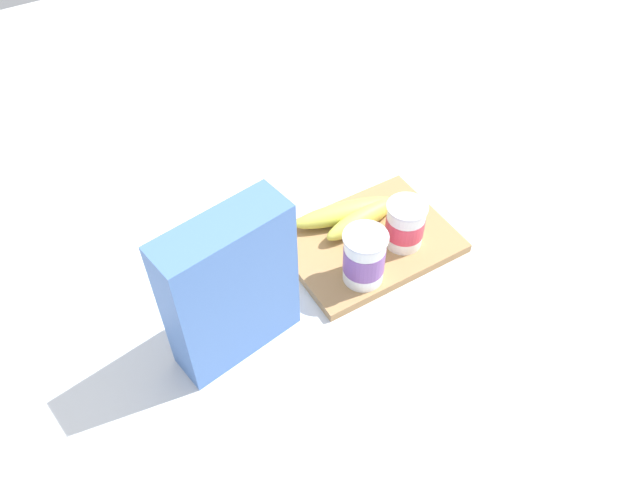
% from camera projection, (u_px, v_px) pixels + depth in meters
% --- Properties ---
extents(ground_plane, '(2.40, 2.40, 0.00)m').
position_uv_depth(ground_plane, '(368.00, 245.00, 1.06)').
color(ground_plane, silver).
extents(cutting_board, '(0.28, 0.21, 0.02)m').
position_uv_depth(cutting_board, '(368.00, 241.00, 1.06)').
color(cutting_board, '#A37A4C').
rests_on(cutting_board, ground_plane).
extents(cereal_box, '(0.19, 0.10, 0.25)m').
position_uv_depth(cereal_box, '(230.00, 289.00, 0.84)').
color(cereal_box, '#4770B7').
rests_on(cereal_box, ground_plane).
extents(yogurt_cup_front, '(0.07, 0.07, 0.08)m').
position_uv_depth(yogurt_cup_front, '(405.00, 224.00, 1.02)').
color(yogurt_cup_front, white).
rests_on(yogurt_cup_front, cutting_board).
extents(yogurt_cup_back, '(0.07, 0.07, 0.10)m').
position_uv_depth(yogurt_cup_back, '(364.00, 257.00, 0.96)').
color(yogurt_cup_back, white).
rests_on(yogurt_cup_back, cutting_board).
extents(banana_bunch, '(0.19, 0.09, 0.04)m').
position_uv_depth(banana_bunch, '(353.00, 215.00, 1.06)').
color(banana_bunch, '#DCDB4E').
rests_on(banana_bunch, cutting_board).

